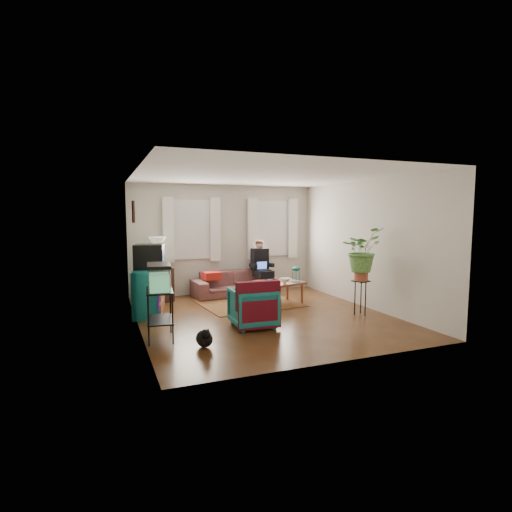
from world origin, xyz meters
name	(u,v)px	position (x,y,z in m)	size (l,w,h in m)	color
floor	(264,316)	(0.00, 0.00, 0.00)	(4.50, 5.00, 0.01)	#4F2B14
ceiling	(264,176)	(0.00, 0.00, 2.60)	(4.50, 5.00, 0.01)	white
wall_back	(224,239)	(0.00, 2.50, 1.30)	(4.50, 0.01, 2.60)	silver
wall_front	(340,263)	(0.00, -2.50, 1.30)	(4.50, 0.01, 2.60)	silver
wall_left	(137,251)	(-2.25, 0.00, 1.30)	(0.01, 5.00, 2.60)	silver
wall_right	(365,244)	(2.25, 0.00, 1.30)	(0.01, 5.00, 2.60)	silver
window_left	(192,230)	(-0.80, 2.48, 1.55)	(1.08, 0.04, 1.38)	white
window_right	(272,228)	(1.25, 2.48, 1.55)	(1.08, 0.04, 1.38)	white
curtains_left	(192,230)	(-0.80, 2.40, 1.55)	(1.36, 0.06, 1.50)	white
curtains_right	(273,229)	(1.25, 2.40, 1.55)	(1.36, 0.06, 1.50)	white
picture_frame	(134,212)	(-2.21, 0.85, 1.95)	(0.04, 0.32, 0.40)	#3D2616
area_rug	(249,303)	(0.12, 1.10, 0.01)	(2.00, 1.60, 0.01)	brown
sofa	(234,279)	(0.10, 2.05, 0.38)	(1.96, 0.77, 0.77)	brown
seated_person	(261,269)	(0.81, 2.10, 0.58)	(0.49, 0.60, 1.17)	black
side_table	(158,284)	(-1.65, 2.06, 0.37)	(0.51, 0.51, 0.74)	#412A18
table_lamp	(158,253)	(-1.65, 2.06, 1.06)	(0.38, 0.38, 0.68)	white
dresser	(148,292)	(-1.99, 0.91, 0.44)	(0.49, 0.97, 0.87)	navy
crt_tv	(149,257)	(-1.95, 1.00, 1.11)	(0.53, 0.49, 0.47)	black
aquarium_stand	(160,315)	(-2.00, -0.68, 0.38)	(0.38, 0.69, 0.77)	black
aquarium	(159,277)	(-2.00, -0.68, 0.97)	(0.34, 0.63, 0.40)	#7FD899
black_cat	(204,337)	(-1.47, -1.30, 0.15)	(0.23, 0.36, 0.31)	black
armchair	(253,305)	(-0.43, -0.56, 0.37)	(0.72, 0.67, 0.73)	#115A66
serape_throw	(259,300)	(-0.44, -0.84, 0.52)	(0.74, 0.17, 0.61)	#9E0A0A
coffee_table	(277,294)	(0.63, 0.79, 0.24)	(1.14, 0.62, 0.47)	brown
cup_a	(270,282)	(0.40, 0.63, 0.52)	(0.13, 0.13, 0.10)	white
cup_b	(285,281)	(0.72, 0.62, 0.52)	(0.10, 0.10, 0.10)	beige
bowl	(285,279)	(0.90, 0.97, 0.50)	(0.22, 0.22, 0.06)	white
snack_tray	(261,282)	(0.29, 0.86, 0.49)	(0.35, 0.35, 0.04)	#B21414
birdcage	(296,274)	(1.05, 0.74, 0.64)	(0.19, 0.19, 0.33)	#115B6B
plant_stand	(360,298)	(1.75, -0.56, 0.33)	(0.28, 0.28, 0.66)	black
potted_plant	(362,257)	(1.75, -0.56, 1.11)	(0.75, 0.65, 0.84)	#599947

